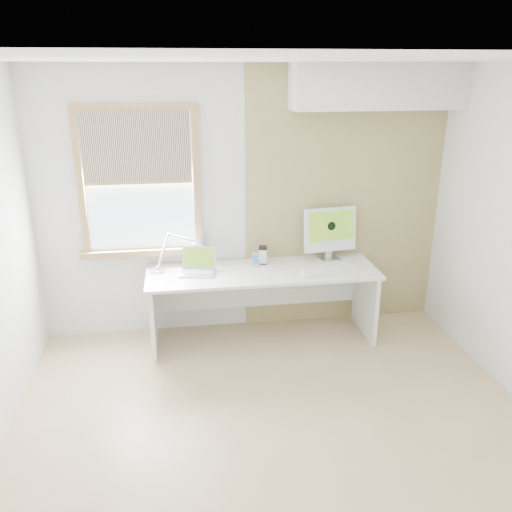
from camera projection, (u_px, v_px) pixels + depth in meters
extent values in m
cube|color=tan|center=(277.00, 428.00, 3.95)|extent=(4.00, 3.50, 0.02)
cube|color=white|center=(283.00, 57.00, 3.07)|extent=(4.00, 3.50, 0.02)
cube|color=silver|center=(245.00, 203.00, 5.15)|extent=(4.00, 0.02, 2.60)
cube|color=silver|center=(374.00, 440.00, 1.87)|extent=(4.00, 0.02, 2.60)
cube|color=#9C9159|center=(344.00, 200.00, 5.27)|extent=(2.00, 0.02, 2.60)
cube|color=white|center=(378.00, 85.00, 4.77)|extent=(1.60, 0.40, 0.42)
cube|color=olive|center=(80.00, 184.00, 4.81)|extent=(0.06, 0.06, 1.42)
cube|color=olive|center=(196.00, 180.00, 4.96)|extent=(0.06, 0.06, 1.42)
cube|color=olive|center=(133.00, 106.00, 4.65)|extent=(1.00, 0.06, 0.06)
cube|color=olive|center=(144.00, 251.00, 5.10)|extent=(1.20, 0.14, 0.06)
cube|color=#D1E2F9|center=(139.00, 182.00, 4.90)|extent=(1.00, 0.01, 1.30)
cube|color=beige|center=(136.00, 147.00, 4.75)|extent=(0.98, 0.02, 0.65)
cube|color=olive|center=(139.00, 182.00, 4.86)|extent=(0.98, 0.03, 0.03)
cube|color=white|center=(263.00, 272.00, 5.01)|extent=(2.20, 0.70, 0.03)
cube|color=white|center=(154.00, 314.00, 4.98)|extent=(0.04, 0.64, 0.70)
cube|color=white|center=(365.00, 300.00, 5.28)|extent=(0.04, 0.64, 0.70)
cube|color=white|center=(257.00, 285.00, 5.40)|extent=(2.08, 0.02, 0.48)
cylinder|color=silver|center=(158.00, 270.00, 4.98)|extent=(0.19, 0.19, 0.02)
sphere|color=silver|center=(157.00, 268.00, 4.98)|extent=(0.06, 0.06, 0.04)
cylinder|color=silver|center=(163.00, 252.00, 4.95)|extent=(0.15, 0.07, 0.32)
sphere|color=silver|center=(169.00, 235.00, 4.93)|extent=(0.05, 0.05, 0.04)
cylinder|color=silver|center=(184.00, 239.00, 4.99)|extent=(0.29, 0.08, 0.13)
sphere|color=silver|center=(199.00, 242.00, 5.05)|extent=(0.05, 0.05, 0.04)
cone|color=silver|center=(202.00, 244.00, 5.07)|extent=(0.26, 0.26, 0.20)
cube|color=silver|center=(198.00, 273.00, 4.92)|extent=(0.36, 0.28, 0.02)
cube|color=#B2B5B7|center=(198.00, 272.00, 4.92)|extent=(0.30, 0.19, 0.00)
cube|color=silver|center=(199.00, 257.00, 4.99)|extent=(0.33, 0.13, 0.21)
cube|color=#517B18|center=(199.00, 258.00, 4.98)|extent=(0.29, 0.10, 0.17)
cylinder|color=silver|center=(256.00, 266.00, 5.09)|extent=(0.09, 0.09, 0.02)
cube|color=silver|center=(256.00, 259.00, 5.07)|extent=(0.06, 0.02, 0.12)
cube|color=#194C99|center=(256.00, 259.00, 5.06)|extent=(0.05, 0.01, 0.09)
cube|color=silver|center=(263.00, 255.00, 5.17)|extent=(0.09, 0.13, 0.16)
cube|color=black|center=(263.00, 248.00, 5.15)|extent=(0.10, 0.14, 0.01)
cube|color=black|center=(263.00, 262.00, 5.20)|extent=(0.10, 0.14, 0.01)
cube|color=silver|center=(329.00, 258.00, 5.30)|extent=(0.22, 0.20, 0.01)
cube|color=silver|center=(329.00, 249.00, 5.30)|extent=(0.07, 0.03, 0.18)
cube|color=white|center=(330.00, 229.00, 5.22)|extent=(0.54, 0.16, 0.44)
cube|color=#517B18|center=(331.00, 226.00, 5.17)|extent=(0.47, 0.09, 0.29)
cylinder|color=black|center=(332.00, 226.00, 5.17)|extent=(0.09, 0.02, 0.09)
cube|color=white|center=(324.00, 274.00, 4.90)|extent=(0.44, 0.14, 0.02)
cube|color=white|center=(324.00, 273.00, 4.90)|extent=(0.41, 0.11, 0.00)
ellipsoid|color=white|center=(304.00, 271.00, 4.95)|extent=(0.06, 0.10, 0.03)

